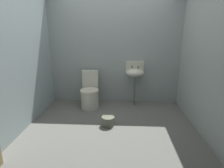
# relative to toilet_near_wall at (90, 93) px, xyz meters

# --- Properties ---
(ground_plane) EXTENTS (3.36, 2.88, 0.08)m
(ground_plane) POSITION_rel_toilet_near_wall_xyz_m (0.52, -0.89, -0.36)
(ground_plane) COLOR slate
(wall_back) EXTENTS (3.36, 0.10, 2.39)m
(wall_back) POSITION_rel_toilet_near_wall_xyz_m (0.52, 0.40, 0.87)
(wall_back) COLOR #98A5A2
(wall_back) RESTS_ON ground
(wall_left) EXTENTS (0.10, 2.68, 2.39)m
(wall_left) POSITION_rel_toilet_near_wall_xyz_m (-1.01, -0.79, 0.87)
(wall_left) COLOR #95A9A9
(wall_left) RESTS_ON ground
(wall_right) EXTENTS (0.10, 2.68, 2.39)m
(wall_right) POSITION_rel_toilet_near_wall_xyz_m (2.05, -0.79, 0.87)
(wall_right) COLOR #99A59E
(wall_right) RESTS_ON ground
(toilet_near_wall) EXTENTS (0.43, 0.62, 0.78)m
(toilet_near_wall) POSITION_rel_toilet_near_wall_xyz_m (0.00, 0.00, 0.00)
(toilet_near_wall) COLOR silver
(toilet_near_wall) RESTS_ON ground
(sink) EXTENTS (0.42, 0.35, 0.99)m
(sink) POSITION_rel_toilet_near_wall_xyz_m (0.99, 0.19, 0.43)
(sink) COLOR #626655
(sink) RESTS_ON ground
(bucket) EXTENTS (0.24, 0.24, 0.17)m
(bucket) POSITION_rel_toilet_near_wall_xyz_m (0.47, -0.85, -0.23)
(bucket) COLOR #626655
(bucket) RESTS_ON ground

